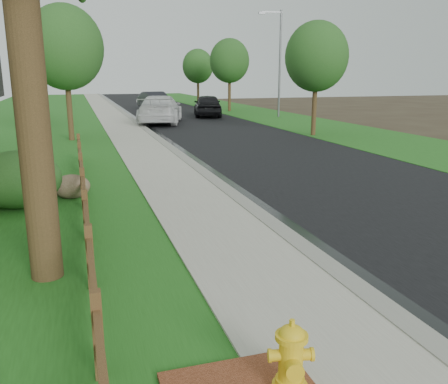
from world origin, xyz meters
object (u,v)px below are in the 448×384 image
object	(u,v)px
ranch_fence	(84,198)
white_suv	(160,109)
dark_car_mid	(208,105)
streetlight	(278,58)
fire_hydrant	(291,358)

from	to	relation	value
ranch_fence	white_suv	xyz separation A→B (m)	(5.60, 22.02, 0.36)
dark_car_mid	streetlight	world-z (taller)	streetlight
ranch_fence	streetlight	distance (m)	28.81
fire_hydrant	white_suv	distance (m)	29.16
streetlight	ranch_fence	bearing A→B (deg)	-122.29
ranch_fence	white_suv	size ratio (longest dim) A/B	2.57
ranch_fence	fire_hydrant	distance (m)	7.16
fire_hydrant	dark_car_mid	world-z (taller)	dark_car_mid
white_suv	dark_car_mid	distance (m)	6.37
white_suv	fire_hydrant	bearing A→B (deg)	98.50
white_suv	streetlight	xyz separation A→B (m)	(9.65, 2.11, 3.59)
ranch_fence	streetlight	size ratio (longest dim) A/B	2.10
fire_hydrant	dark_car_mid	distance (m)	34.35
white_suv	streetlight	size ratio (longest dim) A/B	0.82
dark_car_mid	streetlight	distance (m)	6.65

